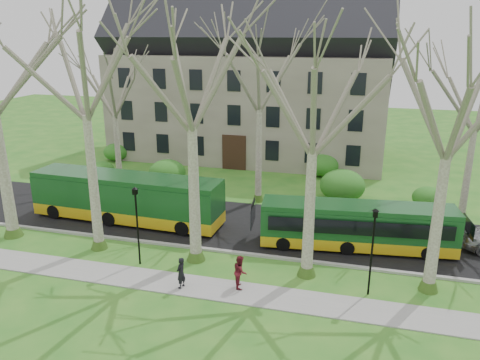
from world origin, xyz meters
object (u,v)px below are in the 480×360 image
Objects in this scene: pedestrian_a at (181,273)px; bus_follow at (357,226)px; bus_lead at (127,197)px; pedestrian_b at (240,271)px.

bus_follow is at bearing 142.46° from pedestrian_a.
pedestrian_a is (6.65, -7.15, -0.81)m from bus_lead.
bus_lead is at bearing 38.14° from pedestrian_b.
pedestrian_a is at bearing -44.64° from bus_lead.
pedestrian_b reaches higher than pedestrian_a.
bus_follow is (14.76, -0.34, -0.24)m from bus_lead.
bus_follow reaches higher than pedestrian_b.
pedestrian_b is (-5.33, -6.00, -0.53)m from bus_follow.
pedestrian_a is 2.89m from pedestrian_b.
bus_lead is at bearing 172.34° from bus_follow.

